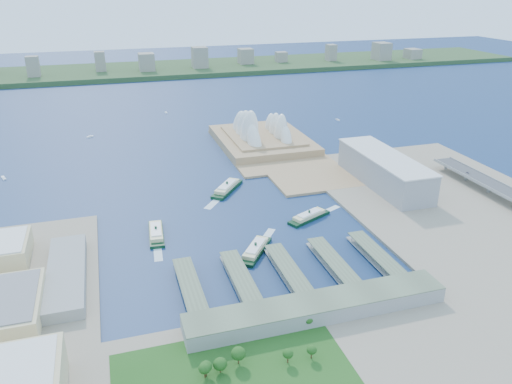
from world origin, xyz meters
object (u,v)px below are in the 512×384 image
object	(u,v)px
toaster_building	(384,170)
ferry_d	(309,215)
opera_house	(263,124)
car_c	(468,173)
ferry_b	(227,186)
ferry_a	(156,231)
ferry_c	(256,248)

from	to	relation	value
toaster_building	ferry_d	world-z (taller)	toaster_building
opera_house	car_c	distance (m)	296.26
ferry_b	car_c	bearing A→B (deg)	24.27
toaster_building	ferry_a	bearing A→B (deg)	-170.17
ferry_a	ferry_d	size ratio (longest dim) A/B	1.04
ferry_b	opera_house	bearing A→B (deg)	96.57
ferry_d	ferry_a	bearing A→B (deg)	61.17
ferry_b	ferry_c	distance (m)	150.88
ferry_a	ferry_b	bearing A→B (deg)	47.99
opera_house	car_c	bearing A→B (deg)	-49.78
ferry_a	ferry_b	world-z (taller)	ferry_b
ferry_b	car_c	distance (m)	294.10
ferry_c	car_c	world-z (taller)	car_c
ferry_c	opera_house	bearing A→B (deg)	-72.48
ferry_b	ferry_c	xyz separation A→B (m)	(-10.59, -150.51, -0.58)
ferry_a	car_c	distance (m)	381.38
opera_house	ferry_d	bearing A→B (deg)	-96.89
ferry_d	opera_house	bearing A→B (deg)	-32.15
toaster_building	ferry_a	distance (m)	284.16
toaster_building	ferry_c	distance (m)	224.44
ferry_b	ferry_d	bearing A→B (deg)	-19.87
toaster_building	ferry_d	xyz separation A→B (m)	(-121.21, -58.32, -15.56)
opera_house	ferry_c	world-z (taller)	opera_house
ferry_d	car_c	bearing A→B (deg)	-106.95
car_c	ferry_a	bearing A→B (deg)	-176.60
opera_house	ferry_c	xyz separation A→B (m)	(-105.67, -308.86, -26.86)
ferry_b	ferry_a	bearing A→B (deg)	-98.81
ferry_c	toaster_building	bearing A→B (deg)	-114.50
ferry_d	car_c	world-z (taller)	car_c
ferry_b	ferry_d	size ratio (longest dim) A/B	1.16
opera_house	ferry_a	world-z (taller)	opera_house
ferry_a	toaster_building	bearing A→B (deg)	14.19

